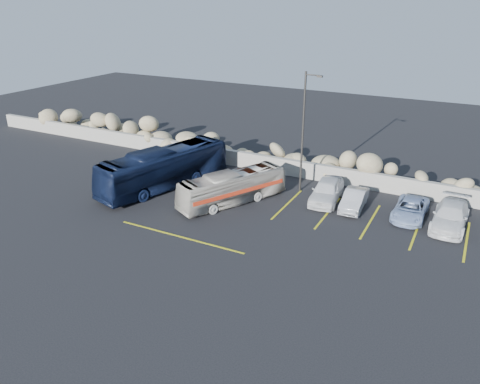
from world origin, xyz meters
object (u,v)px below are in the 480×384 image
at_px(lamppost, 304,130).
at_px(vintage_bus, 232,188).
at_px(tour_coach, 164,168).
at_px(car_c, 450,216).
at_px(car_a, 327,191).
at_px(car_d, 410,209).
at_px(car_b, 354,200).

bearing_deg(lamppost, vintage_bus, -129.53).
distance_m(lamppost, tour_coach, 9.82).
distance_m(lamppost, vintage_bus, 5.98).
bearing_deg(lamppost, car_c, -6.50).
distance_m(car_a, car_c, 7.42).
bearing_deg(car_a, car_d, -6.02).
bearing_deg(car_b, tour_coach, -171.60).
distance_m(lamppost, car_c, 10.23).
bearing_deg(vintage_bus, car_c, 39.84).
bearing_deg(tour_coach, car_d, 25.47).
xyz_separation_m(car_a, car_c, (7.41, -0.22, -0.07)).
bearing_deg(lamppost, car_b, -16.12).
xyz_separation_m(tour_coach, car_a, (10.72, 2.80, -0.66)).
distance_m(vintage_bus, car_b, 7.66).
distance_m(tour_coach, car_d, 16.17).
bearing_deg(car_c, lamppost, 175.25).
distance_m(car_c, car_d, 2.22).
height_order(lamppost, car_c, lamppost).
relative_size(vintage_bus, tour_coach, 0.75).
height_order(car_c, car_d, car_c).
bearing_deg(tour_coach, car_a, 30.34).
xyz_separation_m(tour_coach, car_c, (18.13, 2.57, -0.73)).
relative_size(lamppost, vintage_bus, 1.08).
xyz_separation_m(car_b, car_c, (5.54, 0.06, 0.07)).
xyz_separation_m(car_c, car_d, (-2.22, 0.16, -0.11)).
distance_m(car_a, car_b, 1.90).
height_order(lamppost, vintage_bus, lamppost).
height_order(lamppost, tour_coach, lamppost).
height_order(lamppost, car_a, lamppost).
relative_size(vintage_bus, car_b, 2.10).
bearing_deg(car_c, vintage_bus, -165.85).
bearing_deg(car_b, lamppost, 160.99).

